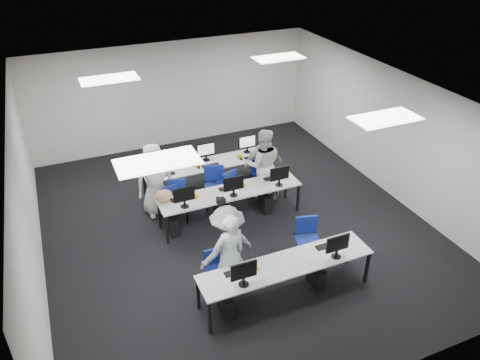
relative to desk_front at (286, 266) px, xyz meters
name	(u,v)px	position (x,y,z in m)	size (l,w,h in m)	color
room	(234,165)	(0.00, 2.40, 0.82)	(9.00, 9.02, 3.00)	black
ceiling_panels	(233,96)	(0.00, 2.40, 2.30)	(5.20, 4.60, 0.02)	white
desk_front	(286,266)	(0.00, 0.00, 0.00)	(3.20, 0.70, 0.73)	silver
desk_mid	(230,193)	(0.00, 2.60, 0.00)	(3.20, 0.70, 0.73)	silver
desk_back	(209,165)	(0.00, 4.00, 0.00)	(3.20, 0.70, 0.73)	silver
equipment_front	(276,283)	(-0.19, -0.02, -0.32)	(2.51, 0.41, 1.19)	#0C5DA7
equipment_mid	(223,208)	(-0.19, 2.58, -0.32)	(2.91, 0.41, 1.19)	white
equipment_back	(216,175)	(0.19, 4.02, -0.32)	(2.91, 0.41, 1.19)	white
chair_0	(218,279)	(-1.07, 0.59, -0.42)	(0.42, 0.45, 0.83)	navy
chair_1	(307,249)	(0.84, 0.66, -0.38)	(0.57, 0.60, 0.95)	navy
chair_2	(178,208)	(-1.08, 3.08, -0.39)	(0.57, 0.60, 0.91)	navy
chair_3	(215,195)	(-0.13, 3.23, -0.37)	(0.60, 0.63, 0.98)	navy
chair_4	(265,188)	(1.11, 3.11, -0.42)	(0.49, 0.52, 0.82)	navy
chair_5	(167,204)	(-1.25, 3.34, -0.41)	(0.50, 0.53, 0.84)	navy
chair_6	(225,191)	(0.15, 3.35, -0.40)	(0.56, 0.58, 0.88)	navy
chair_7	(260,178)	(1.17, 3.54, -0.39)	(0.61, 0.63, 0.93)	navy
handbag	(164,196)	(-1.45, 2.76, 0.20)	(0.36, 0.23, 0.30)	#A58755
student_0	(230,256)	(-0.89, 0.46, 0.17)	(0.62, 0.41, 1.70)	beige
student_1	(263,164)	(1.06, 3.18, 0.20)	(0.86, 0.67, 1.77)	beige
student_2	(155,180)	(-1.44, 3.51, 0.18)	(0.84, 0.55, 1.72)	beige
student_3	(263,164)	(1.14, 3.32, 0.13)	(0.95, 0.40, 1.62)	beige
photographer	(227,247)	(-0.83, 0.70, 0.16)	(1.09, 0.62, 1.68)	slate
dslr_camera	(221,201)	(-0.87, 0.88, 1.06)	(0.14, 0.18, 0.10)	black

